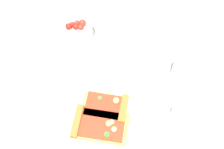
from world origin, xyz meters
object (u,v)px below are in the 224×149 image
pizza_slice_near (97,124)px  paper_napkin (34,59)px  plate (103,115)px  salad_bowl (78,30)px  pizza_slice_far (109,107)px  pepper_shaker (177,112)px  soda_glass (184,69)px

pizza_slice_near → paper_napkin: bearing=165.4°
plate → salad_bowl: salad_bowl is taller
plate → pizza_slice_near: 0.04m
pizza_slice_near → pizza_slice_far: bearing=92.1°
pizza_slice_near → salad_bowl: salad_bowl is taller
plate → pizza_slice_far: bearing=81.8°
paper_napkin → pepper_shaker: bearing=8.2°
salad_bowl → paper_napkin: bearing=-111.9°
salad_bowl → pepper_shaker: 0.43m
plate → paper_napkin: 0.31m
plate → soda_glass: bearing=60.4°
salad_bowl → paper_napkin: 0.18m
pizza_slice_near → soda_glass: 0.31m
plate → pizza_slice_far: pizza_slice_far is taller
pizza_slice_far → plate: bearing=-98.2°
plate → pepper_shaker: (0.18, 0.11, 0.03)m
pizza_slice_far → soda_glass: soda_glass is taller
paper_napkin → pizza_slice_far: bearing=-2.9°
salad_bowl → pizza_slice_near: bearing=-44.7°
pepper_shaker → paper_napkin: bearing=-171.8°
plate → salad_bowl: size_ratio=2.63×
salad_bowl → soda_glass: bearing=4.8°
plate → salad_bowl: (-0.24, 0.21, 0.03)m
pizza_slice_far → pepper_shaker: bearing=25.8°
soda_glass → paper_napkin: soda_glass is taller
pizza_slice_far → paper_napkin: (-0.31, 0.02, -0.02)m
pizza_slice_near → paper_napkin: size_ratio=1.23×
salad_bowl → soda_glass: soda_glass is taller
salad_bowl → pepper_shaker: bearing=-12.5°
pizza_slice_far → soda_glass: (0.13, 0.21, 0.04)m
salad_bowl → soda_glass: size_ratio=0.77×
salad_bowl → plate: bearing=-40.4°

